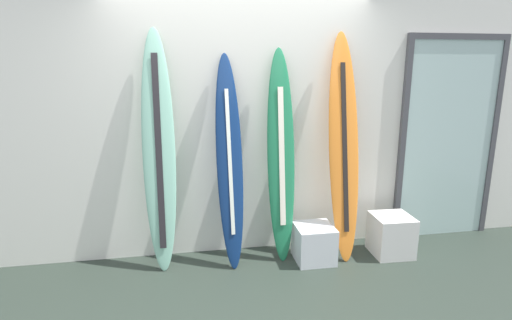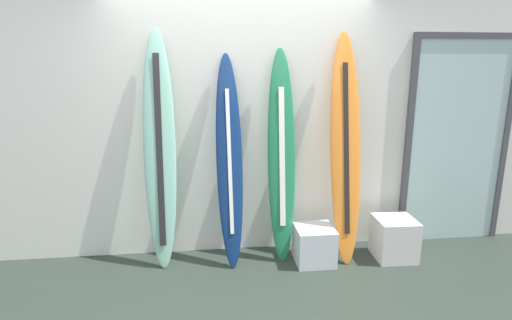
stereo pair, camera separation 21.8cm
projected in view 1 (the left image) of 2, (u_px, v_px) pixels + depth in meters
The scene contains 9 objects.
ground at pixel (265, 319), 3.09m from camera, with size 8.00×8.00×0.04m, color #29342C.
wall_back at pixel (239, 114), 4.00m from camera, with size 7.20×0.20×2.80m, color white.
surfboard_seafoam at pixel (159, 152), 3.64m from camera, with size 0.29×0.36×2.21m.
surfboard_navy at pixel (230, 164), 3.75m from camera, with size 0.27×0.47×1.99m.
surfboard_emerald at pixel (281, 157), 3.85m from camera, with size 0.27×0.36×2.04m.
surfboard_sunset at pixel (344, 149), 3.88m from camera, with size 0.31×0.48×2.19m.
display_block_left at pixel (314, 243), 3.93m from camera, with size 0.37×0.37×0.36m.
display_block_center at pixel (391, 235), 4.06m from camera, with size 0.39×0.39×0.41m.
glass_door at pixel (449, 136), 4.34m from camera, with size 1.15×0.06×2.19m.
Camera 1 is at (-0.55, -2.66, 1.88)m, focal length 28.25 mm.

